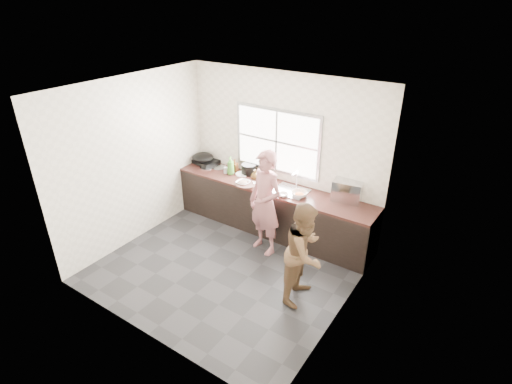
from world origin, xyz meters
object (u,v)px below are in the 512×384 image
Objects in this scene: bowl_mince at (243,183)px; wok at (203,157)px; bowl_held at (283,194)px; cutting_board at (246,184)px; black_pot at (249,169)px; dish_rack at (348,190)px; person_side at (305,253)px; bowl_crabs at (299,195)px; pot_lid_left at (206,168)px; burner at (207,161)px; pot_lid_right at (219,167)px; bottle_brown_short at (255,175)px; bottle_green at (231,166)px; bottle_brown_tall at (235,166)px; plate_food at (242,174)px; glass_jar at (226,170)px; woman at (265,206)px.

wok is at bearing 165.06° from bowl_mince.
cutting_board is at bearing 180.00° from bowl_held.
wok is (-0.98, -0.10, 0.04)m from black_pot.
person_side is at bearing -96.96° from dish_rack.
bowl_crabs is 0.88× the size of pot_lid_left.
pot_lid_right is at bearing -11.81° from burner.
bowl_crabs is 0.94m from bottle_brown_short.
bottle_brown_tall is at bearing 98.37° from bottle_green.
bottle_green is (-0.42, 0.22, 0.14)m from bowl_mince.
plate_food is at bearing -1.61° from pot_lid_right.
black_pot is 0.27m from bottle_brown_short.
dish_rack is at bearing 3.65° from plate_food.
bottle_brown_tall is (-0.45, 0.37, 0.08)m from bowl_mince.
bottle_brown_tall reaches higher than bowl_mince.
pot_lid_right is at bearing 174.77° from dish_rack.
glass_jar reaches higher than pot_lid_right.
person_side is 5.56× the size of black_pot.
pot_lid_right is at bearing 167.96° from bowl_held.
pot_lid_right reaches higher than pot_lid_left.
plate_food is at bearing 162.73° from bowl_held.
bowl_mince is at bearing -14.94° from wok.
woman is 0.38m from bowl_held.
bowl_mince is at bearing 56.48° from person_side.
bowl_mince is 0.99m from pot_lid_left.
pot_lid_right is (-0.84, 0.33, -0.01)m from cutting_board.
woman is 0.59m from bowl_crabs.
woman is 1.30m from dish_rack.
bottle_brown_tall is at bearing 5.60° from wok.
wok is (-1.92, 0.30, 0.10)m from bowl_held.
dish_rack is 1.89× the size of pot_lid_left.
burner reaches higher than pot_lid_left.
bowl_crabs reaches higher than pot_lid_left.
woman reaches higher than burner.
bottle_brown_tall is (-0.29, -0.03, 0.01)m from black_pot.
bowl_held is (0.72, 0.00, 0.01)m from cutting_board.
bottle_green is 1.27× the size of pot_lid_right.
cutting_board is at bearing 55.51° from person_side.
bottle_green is 0.74× the size of dish_rack.
glass_jar is (-1.31, 0.21, 0.02)m from bowl_held.
bowl_crabs is (-0.70, 1.13, 0.17)m from person_side.
person_side is 6.36× the size of bowl_mince.
pot_lid_right is (0.34, -0.07, -0.03)m from burner.
pot_lid_left is (-2.64, -0.25, -0.16)m from dish_rack.
black_pot is 0.58× the size of dish_rack.
glass_jar reaches higher than burner.
woman is 1.34m from bottle_brown_tall.
bowl_crabs is at bearing -6.34° from pot_lid_right.
bowl_held is 0.46× the size of dish_rack.
bowl_crabs reaches higher than plate_food.
burner is at bearing 172.99° from dish_rack.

